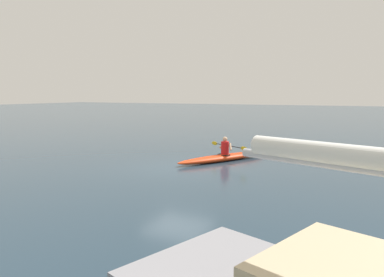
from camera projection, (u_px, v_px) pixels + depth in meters
The scene contains 3 objects.
ground_plane at pixel (178, 168), 14.56m from camera, with size 160.00×160.00×0.00m, color #233847.
kayak at pixel (224, 158), 15.99m from camera, with size 2.88×4.55×0.30m.
kayaker at pixel (225, 147), 15.97m from camera, with size 2.09×1.17×0.77m.
Camera 1 is at (-6.81, 12.59, 2.95)m, focal length 34.22 mm.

